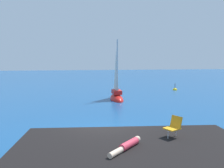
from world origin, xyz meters
name	(u,v)px	position (x,y,z in m)	size (l,w,h in m)	color
ground_plane	(104,138)	(0.00, 0.00, 0.00)	(160.00, 160.00, 0.00)	navy
shore_ledge	(133,156)	(0.60, -3.16, 0.41)	(8.32, 4.41, 0.82)	black
boulder_seaward	(62,149)	(-1.94, -1.02, 0.00)	(1.24, 0.99, 0.68)	black
boulder_inland	(165,137)	(2.98, -0.41, 0.00)	(1.31, 1.05, 0.72)	black
sailboat_near	(117,96)	(2.76, 10.52, 0.34)	(1.14, 3.40, 6.29)	red
person_sunbather	(127,145)	(0.30, -3.47, 0.94)	(1.37, 1.31, 0.25)	#DB384C
beach_chair	(174,126)	(2.35, -2.64, 1.27)	(0.75, 0.69, 0.80)	orange
marker_buoy	(175,90)	(11.50, 16.15, 0.01)	(0.56, 0.56, 1.13)	yellow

